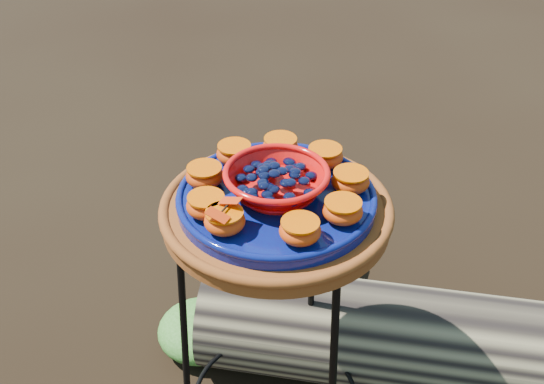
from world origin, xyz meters
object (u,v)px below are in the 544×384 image
at_px(plant_stand, 276,341).
at_px(red_bowl, 276,183).
at_px(terracotta_saucer, 276,213).
at_px(cobalt_plate, 276,200).
at_px(driftwood_log, 494,351).

distance_m(plant_stand, red_bowl, 0.44).
xyz_separation_m(terracotta_saucer, cobalt_plate, (0.00, 0.00, 0.03)).
bearing_deg(terracotta_saucer, driftwood_log, 40.35).
bearing_deg(cobalt_plate, driftwood_log, 40.35).
relative_size(terracotta_saucer, cobalt_plate, 1.17).
relative_size(plant_stand, terracotta_saucer, 1.55).
distance_m(terracotta_saucer, driftwood_log, 0.83).
distance_m(plant_stand, driftwood_log, 0.63).
bearing_deg(plant_stand, terracotta_saucer, 0.00).
bearing_deg(driftwood_log, terracotta_saucer, -139.65).
height_order(plant_stand, driftwood_log, plant_stand).
height_order(terracotta_saucer, red_bowl, red_bowl).
bearing_deg(red_bowl, cobalt_plate, 0.00).
distance_m(terracotta_saucer, cobalt_plate, 0.03).
distance_m(plant_stand, cobalt_plate, 0.40).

